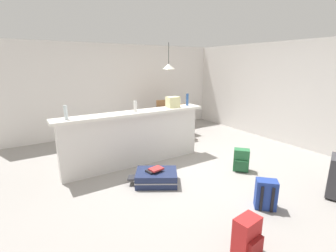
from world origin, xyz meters
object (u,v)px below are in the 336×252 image
(bottle_blue, at_px, (187,100))
(pendant_lamp, at_px, (169,66))
(dining_chair_far_side, at_px, (162,113))
(grocery_bag, at_px, (173,102))
(book_stack, at_px, (155,170))
(backpack_green, at_px, (241,160))
(backpack_blue, at_px, (266,194))
(suitcase_flat_navy, at_px, (156,177))
(dining_table, at_px, (169,112))
(backpack_red, at_px, (247,237))
(bottle_white, at_px, (135,107))
(bottle_clear, at_px, (66,113))
(dining_chair_near_partition, at_px, (181,120))

(bottle_blue, xyz_separation_m, pendant_lamp, (0.39, 1.39, 0.68))
(bottle_blue, bearing_deg, dining_chair_far_side, 75.33)
(grocery_bag, height_order, book_stack, grocery_bag)
(dining_chair_far_side, bearing_deg, backpack_green, -93.81)
(dining_chair_far_side, relative_size, backpack_blue, 2.21)
(suitcase_flat_navy, bearing_deg, dining_table, 53.35)
(backpack_green, bearing_deg, dining_chair_far_side, 86.19)
(dining_table, distance_m, suitcase_flat_navy, 3.03)
(backpack_red, bearing_deg, bottle_blue, 65.71)
(bottle_white, bearing_deg, backpack_blue, -68.58)
(dining_table, bearing_deg, backpack_red, -112.12)
(backpack_red, distance_m, book_stack, 1.86)
(bottle_blue, xyz_separation_m, backpack_blue, (-0.36, -2.35, -1.01))
(backpack_blue, bearing_deg, book_stack, 124.32)
(dining_chair_far_side, relative_size, pendant_lamp, 1.29)
(bottle_clear, xyz_separation_m, backpack_blue, (2.12, -2.30, -1.00))
(grocery_bag, relative_size, backpack_blue, 0.62)
(suitcase_flat_navy, bearing_deg, pendant_lamp, 53.66)
(bottle_white, bearing_deg, bottle_blue, 2.76)
(dining_chair_near_partition, bearing_deg, backpack_red, -115.19)
(dining_table, height_order, backpack_green, dining_table)
(bottle_white, bearing_deg, grocery_bag, 2.61)
(dining_table, height_order, book_stack, dining_table)
(bottle_clear, relative_size, dining_chair_far_side, 0.25)
(dining_table, bearing_deg, dining_chair_near_partition, -89.14)
(dining_table, xyz_separation_m, backpack_green, (-0.17, -2.79, -0.44))
(dining_chair_far_side, height_order, backpack_green, dining_chair_far_side)
(grocery_bag, bearing_deg, dining_chair_far_side, 65.52)
(dining_chair_near_partition, distance_m, book_stack, 2.58)
(bottle_blue, bearing_deg, grocery_bag, -176.89)
(bottle_blue, xyz_separation_m, backpack_green, (0.29, -1.34, -1.01))
(backpack_red, height_order, backpack_blue, same)
(pendant_lamp, bearing_deg, backpack_blue, -101.43)
(dining_table, bearing_deg, backpack_blue, -102.27)
(bottle_white, xyz_separation_m, bottle_blue, (1.26, 0.06, 0.03))
(dining_chair_near_partition, bearing_deg, bottle_white, -151.05)
(backpack_blue, bearing_deg, backpack_red, -154.23)
(backpack_blue, distance_m, book_stack, 1.73)
(grocery_bag, height_order, backpack_green, grocery_bag)
(pendant_lamp, xyz_separation_m, suitcase_flat_navy, (-1.71, -2.32, -1.78))
(dining_chair_far_side, height_order, book_stack, dining_chair_far_side)
(bottle_clear, bearing_deg, backpack_red, -65.88)
(bottle_blue, relative_size, suitcase_flat_navy, 0.29)
(bottle_white, bearing_deg, dining_chair_near_partition, 28.95)
(backpack_blue, bearing_deg, pendant_lamp, 78.57)
(bottle_clear, bearing_deg, dining_chair_near_partition, 17.76)
(suitcase_flat_navy, xyz_separation_m, backpack_green, (1.60, -0.40, 0.09))
(bottle_blue, distance_m, grocery_bag, 0.39)
(bottle_blue, bearing_deg, backpack_blue, -98.73)
(dining_chair_far_side, relative_size, backpack_red, 2.21)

